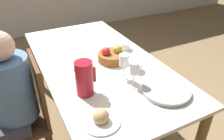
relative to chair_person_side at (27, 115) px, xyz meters
name	(u,v)px	position (x,y,z in m)	size (l,w,h in m)	color
ground_plane	(100,121)	(0.66, 0.16, -0.50)	(20.00, 20.00, 0.00)	#7F6647
dining_table	(98,69)	(0.66, 0.16, 0.14)	(0.95, 1.86, 0.73)	silver
chair_person_side	(27,115)	(0.00, 0.00, 0.00)	(0.42, 0.42, 0.94)	#51331E
person_seated	(8,99)	(-0.09, -0.03, 0.21)	(0.39, 0.41, 1.18)	#33333D
red_pitcher	(84,78)	(0.39, -0.24, 0.35)	(0.15, 0.12, 0.24)	#A31423
wine_glass_water	(134,69)	(0.73, -0.32, 0.38)	(0.07, 0.07, 0.20)	white
wine_glass_juice	(124,61)	(0.72, -0.19, 0.38)	(0.07, 0.07, 0.20)	white
teacup_near_person	(136,68)	(0.85, -0.15, 0.26)	(0.15, 0.15, 0.07)	white
teacup_across	(125,47)	(0.97, 0.23, 0.26)	(0.15, 0.15, 0.07)	white
serving_tray	(166,91)	(0.89, -0.48, 0.25)	(0.33, 0.33, 0.03)	#9E9EA3
bread_plate	(101,118)	(0.37, -0.54, 0.26)	(0.23, 0.23, 0.10)	white
fruit_bowl	(112,56)	(0.76, 0.09, 0.28)	(0.24, 0.24, 0.14)	brown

